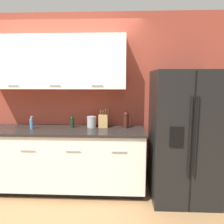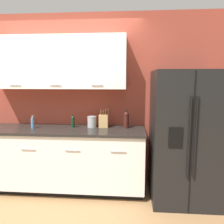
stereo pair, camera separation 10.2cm
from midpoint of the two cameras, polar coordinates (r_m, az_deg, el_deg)
name	(u,v)px [view 1 (the left image)]	position (r m, az deg, el deg)	size (l,w,h in m)	color
wall_back	(59,91)	(3.46, -14.41, 5.36)	(10.00, 0.39, 2.60)	#993D2D
counter_unit	(58,159)	(3.37, -14.83, -11.85)	(2.52, 0.64, 0.92)	black
refrigerator	(183,136)	(3.11, 17.18, -5.91)	(0.84, 0.83, 1.74)	black
knife_block	(103,121)	(3.21, -3.22, -2.25)	(0.15, 0.09, 0.28)	tan
wine_bottle	(126,119)	(3.17, 2.72, -1.97)	(0.08, 0.08, 0.26)	#3D1914
soap_dispenser	(31,124)	(3.34, -21.13, -2.84)	(0.05, 0.04, 0.18)	#4C7FB2
oil_bottle	(72,122)	(3.27, -11.21, -2.48)	(0.05, 0.05, 0.19)	black
steel_canister	(91,122)	(3.23, -6.29, -2.59)	(0.13, 0.13, 0.18)	#A3A3A5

